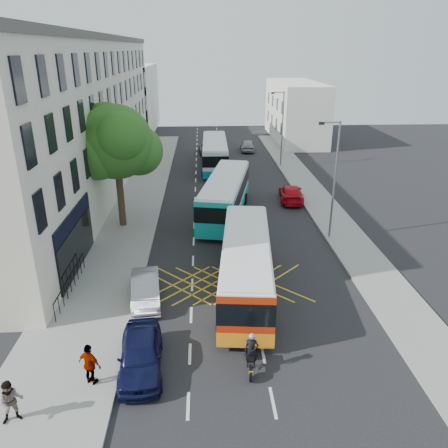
{
  "coord_description": "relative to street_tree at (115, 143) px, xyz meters",
  "views": [
    {
      "loc": [
        -2.5,
        -15.62,
        12.43
      ],
      "look_at": [
        -1.21,
        9.65,
        2.2
      ],
      "focal_mm": 35.0,
      "sensor_mm": 36.0,
      "label": 1
    }
  ],
  "objects": [
    {
      "name": "motorbike",
      "position": [
        7.88,
        -16.05,
        -5.45
      ],
      "size": [
        0.67,
        2.01,
        1.78
      ],
      "rotation": [
        0.0,
        0.0,
        -0.12
      ],
      "color": "black",
      "rests_on": "ground"
    },
    {
      "name": "ground",
      "position": [
        8.51,
        -14.97,
        -6.29
      ],
      "size": [
        120.0,
        120.0,
        0.0
      ],
      "primitive_type": "plane",
      "color": "black",
      "rests_on": "ground"
    },
    {
      "name": "lamp_far",
      "position": [
        14.71,
        17.03,
        -1.68
      ],
      "size": [
        1.45,
        0.15,
        8.0
      ],
      "color": "slate",
      "rests_on": "pavement_right"
    },
    {
      "name": "parked_car_silver",
      "position": [
        2.91,
        -10.48,
        -5.61
      ],
      "size": [
        1.91,
        4.25,
        1.35
      ],
      "primitive_type": "imported",
      "rotation": [
        0.0,
        0.0,
        0.12
      ],
      "color": "#A1A2A8",
      "rests_on": "ground"
    },
    {
      "name": "pavement_right",
      "position": [
        16.01,
        0.03,
        -6.22
      ],
      "size": [
        3.0,
        70.0,
        0.15
      ],
      "primitive_type": "cube",
      "color": "gray",
      "rests_on": "ground"
    },
    {
      "name": "red_hatchback",
      "position": [
        13.69,
        5.27,
        -5.6
      ],
      "size": [
        2.43,
        4.93,
        1.38
      ],
      "primitive_type": "imported",
      "rotation": [
        0.0,
        0.0,
        3.04
      ],
      "color": "red",
      "rests_on": "ground"
    },
    {
      "name": "lamp_near",
      "position": [
        14.71,
        -2.97,
        -1.68
      ],
      "size": [
        1.45,
        0.15,
        8.0
      ],
      "color": "slate",
      "rests_on": "pavement_right"
    },
    {
      "name": "pedestrian_far",
      "position": [
        1.51,
        -16.71,
        -5.25
      ],
      "size": [
        1.13,
        0.87,
        1.78
      ],
      "primitive_type": "imported",
      "rotation": [
        0.0,
        0.0,
        2.66
      ],
      "color": "gray",
      "rests_on": "pavement_left"
    },
    {
      "name": "pavement_left",
      "position": [
        0.01,
        0.03,
        -6.22
      ],
      "size": [
        5.0,
        70.0,
        0.15
      ],
      "primitive_type": "cube",
      "color": "gray",
      "rests_on": "ground"
    },
    {
      "name": "railings",
      "position": [
        -1.19,
        -9.67,
        -5.57
      ],
      "size": [
        0.08,
        5.6,
        1.14
      ],
      "primitive_type": null,
      "color": "black",
      "rests_on": "pavement_left"
    },
    {
      "name": "building_right",
      "position": [
        19.51,
        33.03,
        -2.29
      ],
      "size": [
        6.0,
        18.0,
        8.0
      ],
      "primitive_type": "cube",
      "color": "silver",
      "rests_on": "ground"
    },
    {
      "name": "distant_car_grey",
      "position": [
        6.66,
        23.92,
        -5.69
      ],
      "size": [
        2.21,
        4.41,
        1.2
      ],
      "primitive_type": "imported",
      "rotation": [
        0.0,
        0.0,
        0.05
      ],
      "color": "#383C3F",
      "rests_on": "ground"
    },
    {
      "name": "street_tree",
      "position": [
        0.0,
        0.0,
        0.0
      ],
      "size": [
        6.3,
        5.7,
        8.8
      ],
      "color": "#382619",
      "rests_on": "pavement_left"
    },
    {
      "name": "parked_car_blue",
      "position": [
        3.32,
        -15.8,
        -5.55
      ],
      "size": [
        2.11,
        4.5,
        1.49
      ],
      "primitive_type": "imported",
      "rotation": [
        0.0,
        0.0,
        0.08
      ],
      "color": "#0D1035",
      "rests_on": "ground"
    },
    {
      "name": "pedestrian_near",
      "position": [
        -0.79,
        -18.47,
        -5.29
      ],
      "size": [
        0.99,
        0.88,
        1.7
      ],
      "primitive_type": "imported",
      "rotation": [
        0.0,
        0.0,
        0.35
      ],
      "color": "gray",
      "rests_on": "pavement_left"
    },
    {
      "name": "distant_car_silver",
      "position": [
        11.88,
        25.28,
        -5.56
      ],
      "size": [
        1.88,
        4.33,
        1.45
      ],
      "primitive_type": "imported",
      "rotation": [
        0.0,
        0.0,
        3.1
      ],
      "color": "#95989C",
      "rests_on": "ground"
    },
    {
      "name": "terrace_far",
      "position": [
        -5.49,
        40.03,
        -1.29
      ],
      "size": [
        8.0,
        20.0,
        10.0
      ],
      "primitive_type": "cube",
      "color": "silver",
      "rests_on": "ground"
    },
    {
      "name": "bus_near",
      "position": [
        8.25,
        -9.77,
        -4.68
      ],
      "size": [
        3.59,
        11.1,
        3.07
      ],
      "rotation": [
        0.0,
        0.0,
        -0.1
      ],
      "color": "silver",
      "rests_on": "ground"
    },
    {
      "name": "bus_mid",
      "position": [
        7.75,
        1.9,
        -4.62
      ],
      "size": [
        4.79,
        11.61,
        3.18
      ],
      "rotation": [
        0.0,
        0.0,
        -0.2
      ],
      "color": "silver",
      "rests_on": "ground"
    },
    {
      "name": "terrace_main",
      "position": [
        -5.49,
        9.52,
        0.46
      ],
      "size": [
        8.3,
        45.0,
        13.5
      ],
      "color": "beige",
      "rests_on": "ground"
    },
    {
      "name": "bus_far",
      "position": [
        7.41,
        16.74,
        -4.63
      ],
      "size": [
        2.96,
        11.29,
        3.16
      ],
      "rotation": [
        0.0,
        0.0,
        -0.02
      ],
      "color": "silver",
      "rests_on": "ground"
    }
  ]
}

